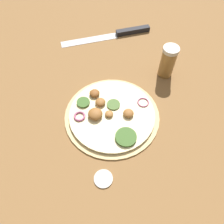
{
  "coord_description": "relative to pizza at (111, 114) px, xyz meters",
  "views": [
    {
      "loc": [
        0.26,
        -0.2,
        0.51
      ],
      "look_at": [
        0.0,
        0.0,
        0.02
      ],
      "focal_mm": 35.0,
      "sensor_mm": 36.0,
      "label": 1
    }
  ],
  "objects": [
    {
      "name": "pizza",
      "position": [
        0.0,
        0.0,
        0.0
      ],
      "size": [
        0.26,
        0.26,
        0.03
      ],
      "color": "#D6B77A",
      "rests_on": "ground_plane"
    },
    {
      "name": "spice_jar",
      "position": [
        -0.02,
        0.23,
        0.04
      ],
      "size": [
        0.05,
        0.05,
        0.1
      ],
      "color": "olive",
      "rests_on": "ground_plane"
    },
    {
      "name": "ground_plane",
      "position": [
        0.0,
        0.0,
        -0.01
      ],
      "size": [
        3.0,
        3.0,
        0.0
      ],
      "primitive_type": "plane",
      "color": "brown"
    },
    {
      "name": "loose_cap",
      "position": [
        0.13,
        -0.12,
        -0.0
      ],
      "size": [
        0.04,
        0.04,
        0.01
      ],
      "color": "beige",
      "rests_on": "ground_plane"
    },
    {
      "name": "knife",
      "position": [
        -0.26,
        0.25,
        -0.0
      ],
      "size": [
        0.15,
        0.31,
        0.02
      ],
      "rotation": [
        0.0,
        0.0,
        4.31
      ],
      "color": "silver",
      "rests_on": "ground_plane"
    }
  ]
}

